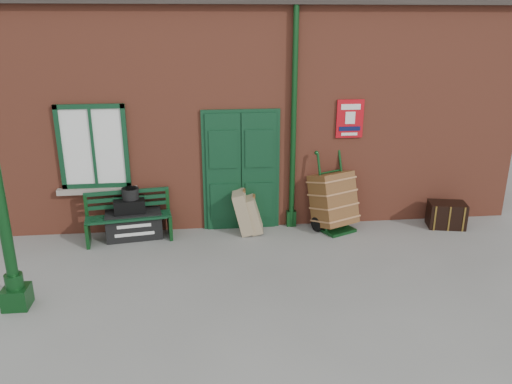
{
  "coord_description": "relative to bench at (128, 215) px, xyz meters",
  "views": [
    {
      "loc": [
        -1.0,
        -7.32,
        3.73
      ],
      "look_at": [
        -0.12,
        0.6,
        1.0
      ],
      "focal_mm": 35.0,
      "sensor_mm": 36.0,
      "label": 1
    }
  ],
  "objects": [
    {
      "name": "dark_trunk",
      "position": [
        5.94,
        -0.08,
        -0.22
      ],
      "size": [
        0.75,
        0.57,
        0.48
      ],
      "primitive_type": "cube",
      "rotation": [
        0.0,
        0.0,
        -0.21
      ],
      "color": "black",
      "rests_on": "ground"
    },
    {
      "name": "ground",
      "position": [
        2.35,
        -1.15,
        -0.46
      ],
      "size": [
        80.0,
        80.0,
        0.0
      ],
      "primitive_type": "plane",
      "color": "gray",
      "rests_on": "ground"
    },
    {
      "name": "porter_trolley",
      "position": [
        3.75,
        0.07,
        0.1
      ],
      "size": [
        0.96,
        0.99,
        1.47
      ],
      "rotation": [
        0.0,
        0.0,
        0.44
      ],
      "color": "#0E3815",
      "rests_on": "ground"
    },
    {
      "name": "hatbox",
      "position": [
        0.05,
        0.1,
        0.37
      ],
      "size": [
        0.33,
        0.33,
        0.2
      ],
      "primitive_type": "cylinder",
      "rotation": [
        0.0,
        0.0,
        0.14
      ],
      "color": "black",
      "rests_on": "strongbox"
    },
    {
      "name": "houdini_trunk",
      "position": [
        0.07,
        0.1,
        -0.22
      ],
      "size": [
        1.04,
        0.67,
        0.49
      ],
      "primitive_type": "cube",
      "rotation": [
        0.0,
        0.0,
        0.14
      ],
      "color": "black",
      "rests_on": "ground"
    },
    {
      "name": "strongbox",
      "position": [
        0.02,
        0.1,
        0.15
      ],
      "size": [
        0.59,
        0.46,
        0.25
      ],
      "primitive_type": "cube",
      "rotation": [
        0.0,
        0.0,
        0.14
      ],
      "color": "black",
      "rests_on": "houdini_trunk"
    },
    {
      "name": "station_building",
      "position": [
        2.35,
        2.34,
        1.7
      ],
      "size": [
        10.3,
        4.3,
        4.36
      ],
      "color": "#994731",
      "rests_on": "ground"
    },
    {
      "name": "suitcase_front",
      "position": [
        2.25,
        0.1,
        -0.11
      ],
      "size": [
        0.43,
        0.54,
        0.7
      ],
      "primitive_type": "cube",
      "rotation": [
        0.0,
        -0.28,
        -0.1
      ],
      "color": "tan",
      "rests_on": "ground"
    },
    {
      "name": "bench",
      "position": [
        0.0,
        0.0,
        0.0
      ],
      "size": [
        1.53,
        0.66,
        0.92
      ],
      "rotation": [
        0.0,
        0.0,
        0.14
      ],
      "color": "#0E361E",
      "rests_on": "ground"
    },
    {
      "name": "suitcase_back",
      "position": [
        2.07,
        0.1,
        -0.06
      ],
      "size": [
        0.46,
        0.6,
        0.81
      ],
      "primitive_type": "cube",
      "rotation": [
        0.0,
        -0.24,
        -0.1
      ],
      "color": "tan",
      "rests_on": "ground"
    },
    {
      "name": "canopy_column",
      "position": [
        -1.25,
        -2.15,
        0.94
      ],
      "size": [
        0.34,
        0.34,
        3.61
      ],
      "color": "#0E3815",
      "rests_on": "ground"
    }
  ]
}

